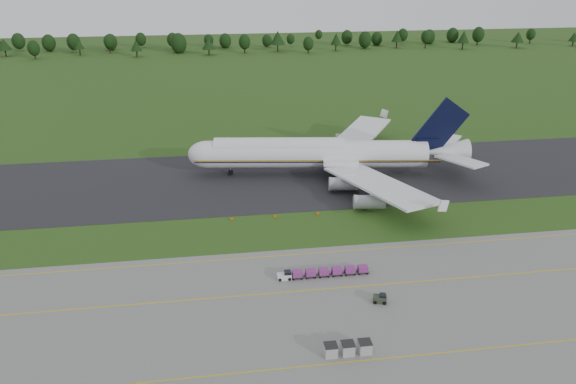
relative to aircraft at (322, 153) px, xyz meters
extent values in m
plane|color=#254615|center=(-15.95, -29.16, -5.58)|extent=(600.00, 600.00, 0.00)
cube|color=slate|center=(-15.95, -63.16, -5.55)|extent=(300.00, 52.00, 0.06)
cube|color=black|center=(-15.95, -1.16, -5.54)|extent=(300.00, 40.00, 0.08)
cube|color=gold|center=(-15.95, -51.16, -5.52)|extent=(300.00, 0.25, 0.01)
cube|color=gold|center=(-15.95, -69.16, -5.52)|extent=(300.00, 0.20, 0.01)
cube|color=gold|center=(-15.95, -39.16, -5.52)|extent=(120.00, 0.20, 0.01)
cylinder|color=black|center=(-132.55, 195.71, -3.91)|extent=(0.70, 0.70, 3.35)
cone|color=#1B3713|center=(-132.55, 195.71, 0.74)|extent=(7.27, 7.27, 5.95)
cylinder|color=black|center=(-114.91, 184.95, -3.75)|extent=(0.70, 0.70, 3.68)
sphere|color=#1B3713|center=(-114.91, 184.95, 0.03)|extent=(6.16, 6.16, 6.16)
cylinder|color=black|center=(-93.97, 194.11, -3.94)|extent=(0.70, 0.70, 3.29)
cone|color=#1B3713|center=(-93.97, 194.11, 0.62)|extent=(5.35, 5.35, 5.84)
cylinder|color=black|center=(-78.85, 198.38, -3.49)|extent=(0.70, 0.70, 4.19)
sphere|color=#1B3713|center=(-78.85, 198.38, 0.82)|extent=(5.73, 5.73, 5.73)
cylinder|color=black|center=(-62.86, 183.76, -3.97)|extent=(0.70, 0.70, 3.22)
cone|color=#1B3713|center=(-62.86, 183.76, 0.51)|extent=(5.92, 5.92, 5.73)
cylinder|color=black|center=(-41.06, 194.08, -3.88)|extent=(0.70, 0.70, 3.40)
sphere|color=#1B3713|center=(-41.06, 194.08, -0.39)|extent=(8.67, 8.67, 8.67)
cylinder|color=black|center=(-24.77, 184.69, -4.01)|extent=(0.70, 0.70, 3.14)
cone|color=#1B3713|center=(-24.77, 184.69, 0.35)|extent=(7.29, 7.29, 5.58)
cylinder|color=black|center=(-5.14, 187.88, -3.57)|extent=(0.70, 0.70, 4.03)
sphere|color=#1B3713|center=(-5.14, 187.88, 0.58)|extent=(6.35, 6.35, 6.35)
cylinder|color=black|center=(13.57, 190.49, -3.54)|extent=(0.70, 0.70, 4.08)
cone|color=#1B3713|center=(13.57, 190.49, 2.13)|extent=(8.39, 8.39, 7.26)
cylinder|color=black|center=(29.57, 182.86, -3.87)|extent=(0.70, 0.70, 3.42)
sphere|color=#1B3713|center=(29.57, 182.86, -0.36)|extent=(5.80, 5.80, 5.80)
cylinder|color=black|center=(46.52, 188.71, -3.82)|extent=(0.70, 0.70, 3.52)
cone|color=#1B3713|center=(46.52, 188.71, 1.07)|extent=(6.12, 6.12, 6.27)
cylinder|color=black|center=(64.73, 193.68, -3.90)|extent=(0.70, 0.70, 3.36)
sphere|color=#1B3713|center=(64.73, 193.68, -0.45)|extent=(7.33, 7.33, 7.33)
cylinder|color=black|center=(83.82, 193.64, -3.78)|extent=(0.70, 0.70, 3.61)
cone|color=#1B3713|center=(83.82, 193.64, 1.23)|extent=(6.35, 6.35, 6.42)
cylinder|color=black|center=(100.23, 190.71, -3.44)|extent=(0.70, 0.70, 4.28)
sphere|color=#1B3713|center=(100.23, 190.71, 0.95)|extent=(5.71, 5.71, 5.71)
cylinder|color=black|center=(119.89, 183.49, -3.71)|extent=(0.70, 0.70, 3.74)
cone|color=#1B3713|center=(119.89, 183.49, 1.49)|extent=(6.79, 6.79, 6.65)
cylinder|color=black|center=(135.55, 197.42, -3.54)|extent=(0.70, 0.70, 4.08)
sphere|color=#1B3713|center=(135.55, 197.42, 0.65)|extent=(7.01, 7.01, 7.01)
cylinder|color=black|center=(153.30, 183.62, -3.92)|extent=(0.70, 0.70, 3.32)
cone|color=#1B3713|center=(153.30, 183.62, 0.69)|extent=(7.37, 7.37, 5.90)
cylinder|color=black|center=(170.02, 198.42, -3.73)|extent=(0.70, 0.70, 3.71)
sphere|color=#1B3713|center=(170.02, 198.42, 0.08)|extent=(5.38, 5.38, 5.38)
cylinder|color=black|center=(190.04, 185.52, -4.11)|extent=(0.70, 0.70, 2.95)
cone|color=#1B3713|center=(190.04, 185.52, -0.01)|extent=(5.78, 5.78, 5.24)
cylinder|color=white|center=(-1.26, 0.17, -0.20)|extent=(54.25, 13.87, 6.68)
cylinder|color=white|center=(-10.46, 1.42, 1.38)|extent=(31.97, 9.41, 5.21)
sphere|color=white|center=(-27.94, 3.79, -0.20)|extent=(6.68, 6.68, 6.68)
cone|color=white|center=(30.47, -4.14, 0.26)|extent=(10.97, 7.67, 6.35)
cube|color=gold|center=(-1.71, -3.16, -0.76)|extent=(58.88, 8.05, 0.32)
cube|color=white|center=(8.73, -19.08, -1.03)|extent=(18.71, 32.88, 0.51)
cube|color=white|center=(13.50, 16.06, -1.03)|extent=(25.25, 31.40, 0.51)
cylinder|color=gray|center=(2.63, -12.16, -3.36)|extent=(6.84, 3.82, 2.97)
cylinder|color=gray|center=(5.70, -22.88, -3.36)|extent=(6.84, 3.82, 2.97)
cylinder|color=gray|center=(5.78, 11.02, -3.36)|extent=(6.84, 3.82, 2.97)
cylinder|color=gray|center=(11.59, 20.54, -3.36)|extent=(6.84, 3.82, 2.97)
cube|color=black|center=(28.19, -3.83, 6.52)|extent=(13.48, 2.33, 14.90)
cube|color=white|center=(30.91, -11.22, 0.54)|extent=(9.61, 13.10, 0.42)
cube|color=white|center=(32.79, 2.58, 0.54)|extent=(11.64, 12.54, 0.42)
cylinder|color=slate|center=(-22.42, 3.04, -4.56)|extent=(0.33, 0.33, 2.04)
cylinder|color=black|center=(-22.42, 3.04, -4.98)|extent=(1.31, 0.99, 1.21)
cylinder|color=slate|center=(3.70, -4.72, -4.56)|extent=(0.33, 0.33, 2.04)
cylinder|color=black|center=(3.70, -4.72, -4.98)|extent=(1.31, 0.99, 1.21)
cylinder|color=slate|center=(4.82, 3.56, -4.56)|extent=(0.33, 0.33, 2.04)
cylinder|color=black|center=(4.82, 3.56, -4.98)|extent=(1.31, 0.99, 1.21)
cube|color=silver|center=(-15.94, -47.13, -5.02)|extent=(2.38, 1.28, 1.01)
cylinder|color=black|center=(-16.76, -47.77, -5.25)|extent=(0.55, 0.20, 0.55)
cube|color=black|center=(-13.75, -47.13, -5.20)|extent=(1.83, 1.37, 0.11)
cube|color=#74286E|center=(-13.75, -47.13, -4.65)|extent=(1.65, 1.28, 1.01)
cylinder|color=black|center=(-14.48, -47.77, -5.37)|extent=(0.31, 0.14, 0.31)
cube|color=black|center=(-11.46, -47.13, -5.20)|extent=(1.83, 1.37, 0.11)
cube|color=#74286E|center=(-11.46, -47.13, -4.65)|extent=(1.65, 1.28, 1.01)
cylinder|color=black|center=(-12.19, -47.77, -5.37)|extent=(0.31, 0.14, 0.31)
cube|color=black|center=(-9.17, -47.13, -5.20)|extent=(1.83, 1.37, 0.11)
cube|color=#74286E|center=(-9.17, -47.13, -4.65)|extent=(1.65, 1.28, 1.01)
cylinder|color=black|center=(-9.90, -47.77, -5.37)|extent=(0.31, 0.14, 0.31)
cube|color=black|center=(-6.89, -47.13, -5.20)|extent=(1.83, 1.37, 0.11)
cube|color=#74286E|center=(-6.89, -47.13, -4.65)|extent=(1.65, 1.28, 1.01)
cylinder|color=black|center=(-7.62, -47.77, -5.37)|extent=(0.31, 0.14, 0.31)
cube|color=black|center=(-4.60, -47.13, -5.20)|extent=(1.83, 1.37, 0.11)
cube|color=#74286E|center=(-4.60, -47.13, -4.65)|extent=(1.65, 1.28, 1.01)
cylinder|color=black|center=(-5.33, -47.77, -5.37)|extent=(0.31, 0.14, 0.31)
cube|color=black|center=(-2.31, -47.13, -5.20)|extent=(1.83, 1.37, 0.11)
cube|color=#74286E|center=(-2.31, -47.13, -4.65)|extent=(1.65, 1.28, 1.01)
cylinder|color=black|center=(-3.05, -47.77, -5.37)|extent=(0.31, 0.14, 0.31)
cylinder|color=black|center=(-15.94, -47.13, -5.25)|extent=(0.55, 0.20, 0.55)
cube|color=#2C3525|center=(-2.00, -56.08, -4.95)|extent=(2.35, 1.77, 1.15)
cylinder|color=black|center=(-2.73, -56.70, -5.23)|extent=(0.58, 0.21, 0.58)
cylinder|color=black|center=(-1.26, -55.45, -5.23)|extent=(0.58, 0.21, 0.58)
cube|color=#9E9E9E|center=(-12.41, -67.47, -4.68)|extent=(1.68, 1.68, 1.68)
cube|color=black|center=(-12.41, -67.47, -3.80)|extent=(1.79, 1.79, 0.08)
cube|color=#9E9E9E|center=(-10.01, -67.47, -4.68)|extent=(1.68, 1.68, 1.68)
cube|color=black|center=(-10.01, -67.47, -3.80)|extent=(1.79, 1.79, 0.08)
cube|color=#9E9E9E|center=(-7.61, -67.47, -4.68)|extent=(1.68, 1.68, 1.68)
cube|color=black|center=(-7.61, -67.47, -3.80)|extent=(1.79, 1.79, 0.08)
cube|color=#E24E07|center=(-23.50, -23.09, -5.28)|extent=(0.50, 0.12, 0.60)
cube|color=black|center=(-23.50, -23.09, -5.56)|extent=(0.30, 0.30, 0.04)
cube|color=#E24E07|center=(-14.46, -23.09, -5.28)|extent=(0.50, 0.12, 0.60)
cube|color=black|center=(-14.46, -23.09, -5.56)|extent=(0.30, 0.30, 0.04)
cube|color=#E24E07|center=(-5.41, -23.09, -5.28)|extent=(0.50, 0.12, 0.60)
cube|color=black|center=(-5.41, -23.09, -5.56)|extent=(0.30, 0.30, 0.04)
camera|label=1|loc=(-27.10, -127.84, 45.14)|focal=35.00mm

